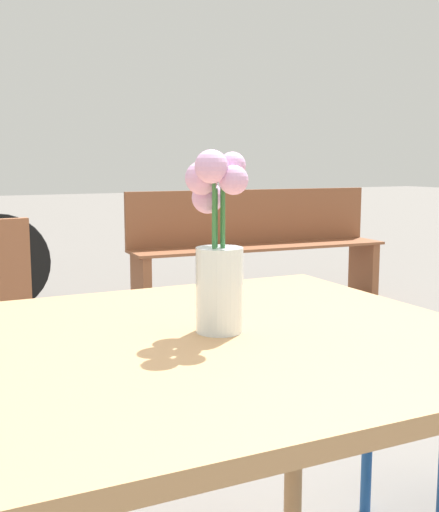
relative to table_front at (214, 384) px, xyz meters
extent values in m
cube|color=tan|center=(0.00, 0.00, 0.08)|extent=(1.01, 0.95, 0.03)
cylinder|color=tan|center=(0.44, 0.38, -0.29)|extent=(0.05, 0.05, 0.72)
cylinder|color=silver|center=(0.02, 0.01, 0.17)|extent=(0.09, 0.09, 0.16)
cylinder|color=silver|center=(0.02, 0.01, 0.14)|extent=(0.08, 0.08, 0.09)
cylinder|color=#337038|center=(0.02, 0.01, 0.24)|extent=(0.01, 0.01, 0.28)
sphere|color=#CC99C6|center=(0.05, 0.02, 0.40)|extent=(0.05, 0.05, 0.05)
cylinder|color=#337038|center=(0.02, 0.03, 0.21)|extent=(0.01, 0.01, 0.22)
sphere|color=#CC99C6|center=(0.02, 0.06, 0.34)|extent=(0.06, 0.06, 0.06)
cylinder|color=#337038|center=(0.01, 0.01, 0.23)|extent=(0.01, 0.01, 0.25)
sphere|color=#CC99C6|center=(-0.01, 0.03, 0.37)|extent=(0.06, 0.06, 0.06)
cylinder|color=#337038|center=(0.00, 0.00, 0.24)|extent=(0.01, 0.01, 0.27)
sphere|color=#CC99C6|center=(-0.02, -0.02, 0.39)|extent=(0.06, 0.06, 0.06)
cylinder|color=#337038|center=(0.02, 0.00, 0.23)|extent=(0.01, 0.01, 0.25)
sphere|color=#CC99C6|center=(0.02, -0.03, 0.37)|extent=(0.05, 0.05, 0.05)
cylinder|color=#1E519E|center=(0.72, 0.40, -0.44)|extent=(0.03, 0.03, 0.43)
cube|color=brown|center=(1.92, 2.95, -0.21)|extent=(1.96, 0.53, 0.02)
cube|color=brown|center=(1.93, 3.11, 0.00)|extent=(1.93, 0.20, 0.40)
cube|color=brown|center=(2.83, 2.88, -0.44)|extent=(0.09, 0.33, 0.43)
cube|color=brown|center=(1.02, 3.03, -0.44)|extent=(0.09, 0.33, 0.43)
cube|color=brown|center=(-0.11, 1.58, -0.44)|extent=(0.09, 0.33, 0.43)
cylinder|color=black|center=(0.21, 3.68, -0.30)|extent=(0.67, 0.24, 0.69)
camera|label=1|loc=(-0.52, -1.00, 0.40)|focal=45.00mm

